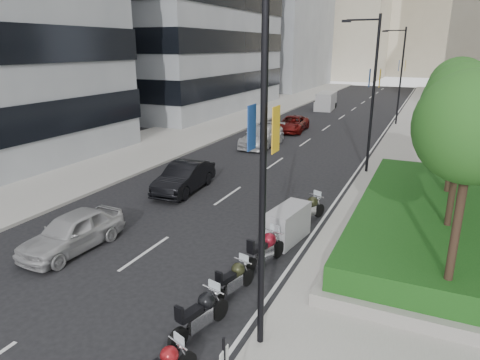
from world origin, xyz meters
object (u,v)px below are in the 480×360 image
Objects in this scene: lamp_post_0 at (257,152)px; motorcycle_5 at (288,224)px; motorcycle_4 at (265,249)px; car_b at (184,177)px; delivery_van at (326,102)px; lamp_post_1 at (371,88)px; car_a at (72,232)px; car_d at (292,124)px; lamp_post_2 at (400,72)px; motorcycle_2 at (201,314)px; motorcycle_3 at (234,279)px; car_c at (262,136)px; motorcycle_6 at (309,209)px.

lamp_post_0 is 3.73× the size of motorcycle_5.
motorcycle_4 is 0.93× the size of motorcycle_5.
delivery_van reaches higher than car_b.
lamp_post_1 reaches higher than motorcycle_5.
car_a is 25.82m from car_d.
delivery_van is at bearing 88.02° from car_d.
motorcycle_5 is 7.73m from car_b.
lamp_post_2 is 35.49m from motorcycle_2.
motorcycle_3 is at bearing -95.55° from lamp_post_1.
car_d is (-6.56, 26.09, 0.16)m from motorcycle_3.
car_b is (-8.06, -25.29, -4.31)m from lamp_post_2.
motorcycle_2 is at bearing -71.30° from car_c.
car_d is (0.03, 18.24, -0.07)m from car_b.
motorcycle_3 is at bearing 0.36° from car_a.
motorcycle_2 is at bearing -92.38° from lamp_post_2.
delivery_van reaches higher than motorcycle_6.
car_a is 19.20m from car_c.
lamp_post_1 is at bearing 9.88° from motorcycle_4.
car_c is 1.08× the size of car_d.
car_c is (-7.34, 12.92, 0.19)m from motorcycle_6.
car_a reaches higher than motorcycle_2.
car_b is (0.18, 7.57, 0.03)m from car_a.
lamp_post_0 reaches higher than car_d.
lamp_post_2 is 11.54m from car_d.
car_d is (-8.03, 10.95, -4.38)m from lamp_post_1.
car_c is (-8.31, 21.34, -4.29)m from lamp_post_0.
delivery_van is at bearing 137.56° from lamp_post_2.
lamp_post_2 is 1.83× the size of car_d.
motorcycle_5 is (-1.18, -28.83, -4.37)m from lamp_post_2.
delivery_van is at bearing 91.93° from car_c.
car_d is (-8.03, 27.95, -4.38)m from lamp_post_0.
motorcycle_4 is (-1.28, -31.04, -4.45)m from lamp_post_2.
motorcycle_4 is 1.09× the size of motorcycle_6.
motorcycle_3 is (-0.01, 2.04, -0.06)m from motorcycle_2.
motorcycle_4 is 39.64m from delivery_van.
lamp_post_0 reaches higher than motorcycle_6.
motorcycle_3 is 0.46× the size of car_a.
car_d is (0.21, 25.82, -0.04)m from car_a.
motorcycle_6 is 9.61m from car_a.
motorcycle_3 is 0.95× the size of motorcycle_6.
lamp_post_2 is 1.97× the size of car_b.
car_a is at bearing -95.48° from car_b.
lamp_post_0 is 1.82× the size of delivery_van.
lamp_post_1 is at bearing 2.20° from motorcycle_5.
motorcycle_4 is (-1.28, -13.04, -4.45)m from lamp_post_1.
motorcycle_5 reaches higher than motorcycle_2.
motorcycle_3 is at bearing 13.91° from motorcycle_2.
delivery_van reaches higher than motorcycle_4.
motorcycle_4 is 4.48m from motorcycle_6.
lamp_post_0 is 29.41m from car_d.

